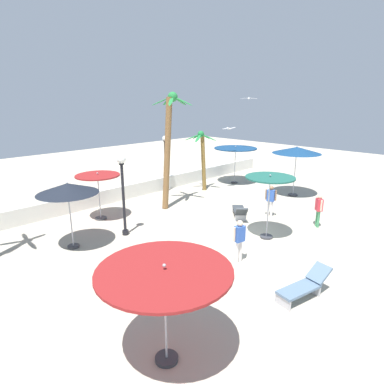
% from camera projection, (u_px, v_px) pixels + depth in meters
% --- Properties ---
extents(ground_plane, '(56.00, 56.00, 0.00)m').
position_uv_depth(ground_plane, '(238.00, 235.00, 14.44)').
color(ground_plane, '#B2A893').
extents(boundary_wall, '(25.20, 0.30, 0.84)m').
position_uv_depth(boundary_wall, '(130.00, 191.00, 19.75)').
color(boundary_wall, silver).
rests_on(boundary_wall, ground_plane).
extents(patio_umbrella_0, '(2.03, 2.03, 2.78)m').
position_uv_depth(patio_umbrella_0, '(270.00, 184.00, 13.53)').
color(patio_umbrella_0, '#333338').
rests_on(patio_umbrella_0, ground_plane).
extents(patio_umbrella_1, '(2.92, 2.92, 2.44)m').
position_uv_depth(patio_umbrella_1, '(165.00, 275.00, 6.96)').
color(patio_umbrella_1, '#333338').
rests_on(patio_umbrella_1, ground_plane).
extents(patio_umbrella_2, '(2.34, 2.34, 2.70)m').
position_uv_depth(patio_umbrella_2, '(68.00, 189.00, 12.60)').
color(patio_umbrella_2, '#333338').
rests_on(patio_umbrella_2, ground_plane).
extents(patio_umbrella_3, '(2.11, 2.11, 2.36)m').
position_uv_depth(patio_umbrella_3, '(98.00, 179.00, 15.84)').
color(patio_umbrella_3, '#333338').
rests_on(patio_umbrella_3, ground_plane).
extents(patio_umbrella_4, '(2.85, 2.85, 3.05)m').
position_uv_depth(patio_umbrella_4, '(297.00, 151.00, 19.57)').
color(patio_umbrella_4, '#333338').
rests_on(patio_umbrella_4, ground_plane).
extents(patio_umbrella_5, '(2.92, 2.92, 2.62)m').
position_uv_depth(patio_umbrella_5, '(235.00, 150.00, 22.71)').
color(patio_umbrella_5, '#333338').
rests_on(patio_umbrella_5, ground_plane).
extents(palm_tree_0, '(1.95, 1.92, 3.85)m').
position_uv_depth(palm_tree_0, '(202.00, 153.00, 20.79)').
color(palm_tree_0, olive).
rests_on(palm_tree_0, ground_plane).
extents(palm_tree_1, '(2.02, 2.13, 6.09)m').
position_uv_depth(palm_tree_1, '(169.00, 141.00, 17.20)').
color(palm_tree_1, brown).
rests_on(palm_tree_1, ground_plane).
extents(lamp_post_0, '(0.30, 0.30, 3.55)m').
position_uv_depth(lamp_post_0, '(165.00, 162.00, 20.59)').
color(lamp_post_0, black).
rests_on(lamp_post_0, ground_plane).
extents(lamp_post_1, '(0.37, 0.37, 3.52)m').
position_uv_depth(lamp_post_1, '(123.00, 186.00, 13.91)').
color(lamp_post_1, black).
rests_on(lamp_post_1, ground_plane).
extents(lounge_chair_0, '(1.75, 1.69, 0.84)m').
position_uv_depth(lounge_chair_0, '(240.00, 211.00, 16.38)').
color(lounge_chair_0, '#B7B7BC').
rests_on(lounge_chair_0, ground_plane).
extents(lounge_chair_1, '(1.95, 0.94, 0.84)m').
position_uv_depth(lounge_chair_1, '(304.00, 285.00, 9.83)').
color(lounge_chair_1, '#B7B7BC').
rests_on(lounge_chair_1, ground_plane).
extents(guest_0, '(0.34, 0.53, 1.61)m').
position_uv_depth(guest_0, '(271.00, 198.00, 16.47)').
color(guest_0, silver).
rests_on(guest_0, ground_plane).
extents(guest_1, '(0.55, 0.31, 1.62)m').
position_uv_depth(guest_1, '(239.00, 237.00, 11.82)').
color(guest_1, silver).
rests_on(guest_1, ground_plane).
extents(guest_2, '(0.42, 0.43, 1.57)m').
position_uv_depth(guest_2, '(319.00, 207.00, 15.14)').
color(guest_2, '#3F8C59').
rests_on(guest_2, ground_plane).
extents(seagull_0, '(0.93, 0.40, 0.14)m').
position_uv_depth(seagull_0, '(229.00, 128.00, 20.33)').
color(seagull_0, white).
extents(seagull_1, '(0.74, 0.94, 0.14)m').
position_uv_depth(seagull_1, '(249.00, 98.00, 21.48)').
color(seagull_1, white).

